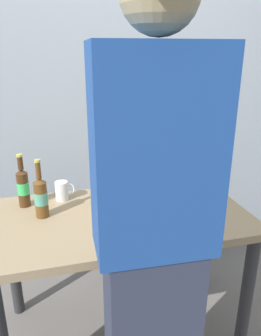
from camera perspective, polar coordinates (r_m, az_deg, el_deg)
The scene contains 8 objects.
ground_plane at distance 2.17m, azimuth -1.56°, elevation -26.27°, with size 8.00×8.00×0.00m, color slate.
desk at distance 1.76m, azimuth -1.76°, elevation -11.32°, with size 1.32×0.73×0.77m.
laptop at distance 1.87m, azimuth 6.57°, elevation -3.77°, with size 0.37×0.27×0.23m.
beer_bottle_dark at distance 1.84m, azimuth -18.37°, elevation -3.08°, with size 0.06×0.06×0.30m.
beer_bottle_brown at distance 1.70m, azimuth -15.48°, elevation -4.82°, with size 0.07×0.07×0.31m.
person_figure at distance 1.11m, azimuth 4.00°, elevation -13.46°, with size 0.39×0.30×1.85m.
coffee_mug at distance 1.88m, azimuth -11.87°, elevation -3.92°, with size 0.11×0.07×0.11m.
back_wall at distance 2.22m, azimuth -6.21°, elevation 12.82°, with size 6.00×0.10×2.60m, color #99A3AD.
Camera 1 is at (-0.33, -1.47, 1.57)m, focal length 34.67 mm.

